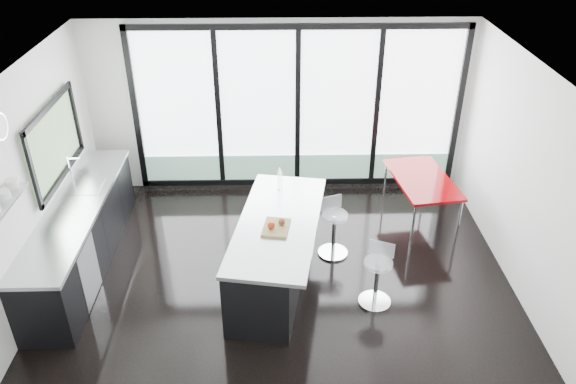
{
  "coord_description": "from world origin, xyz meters",
  "views": [
    {
      "loc": [
        -0.03,
        -5.82,
        4.78
      ],
      "look_at": [
        0.1,
        0.3,
        1.15
      ],
      "focal_mm": 35.0,
      "sensor_mm": 36.0,
      "label": 1
    }
  ],
  "objects_px": {
    "island": "(273,251)",
    "bar_stool_near": "(376,282)",
    "bar_stool_far": "(334,234)",
    "red_table": "(420,199)"
  },
  "relations": [
    {
      "from": "island",
      "to": "bar_stool_near",
      "type": "height_order",
      "value": "island"
    },
    {
      "from": "bar_stool_far",
      "to": "red_table",
      "type": "bearing_deg",
      "value": 11.79
    },
    {
      "from": "bar_stool_near",
      "to": "bar_stool_far",
      "type": "distance_m",
      "value": 1.11
    },
    {
      "from": "island",
      "to": "red_table",
      "type": "xyz_separation_m",
      "value": [
        2.22,
        1.4,
        -0.11
      ]
    },
    {
      "from": "bar_stool_near",
      "to": "red_table",
      "type": "height_order",
      "value": "red_table"
    },
    {
      "from": "bar_stool_near",
      "to": "red_table",
      "type": "xyz_separation_m",
      "value": [
        0.95,
        1.86,
        0.04
      ]
    },
    {
      "from": "bar_stool_near",
      "to": "bar_stool_far",
      "type": "height_order",
      "value": "bar_stool_far"
    },
    {
      "from": "island",
      "to": "bar_stool_far",
      "type": "relative_size",
      "value": 3.67
    },
    {
      "from": "island",
      "to": "bar_stool_near",
      "type": "distance_m",
      "value": 1.36
    },
    {
      "from": "island",
      "to": "red_table",
      "type": "bearing_deg",
      "value": 32.3
    }
  ]
}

